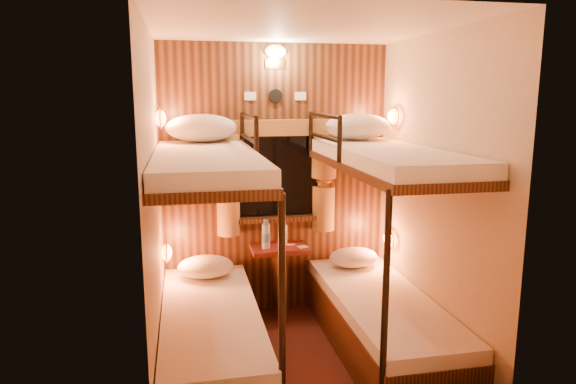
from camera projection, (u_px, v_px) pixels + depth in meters
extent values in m
plane|color=#360E0F|center=(301.00, 363.00, 3.81)|extent=(2.10, 2.10, 0.00)
plane|color=silver|center=(302.00, 26.00, 3.36)|extent=(2.10, 2.10, 0.00)
plane|color=#C6B293|center=(275.00, 181.00, 4.60)|extent=(2.40, 0.00, 2.40)
plane|color=#C6B293|center=(349.00, 248.00, 2.57)|extent=(2.40, 0.00, 2.40)
plane|color=#C6B293|center=(154.00, 211.00, 3.39)|extent=(0.00, 2.40, 2.40)
plane|color=#C6B293|center=(434.00, 199.00, 3.78)|extent=(0.00, 2.40, 2.40)
cube|color=black|center=(276.00, 181.00, 4.58)|extent=(2.00, 0.03, 2.40)
cube|color=black|center=(211.00, 345.00, 3.71)|extent=(0.70, 1.90, 0.35)
cube|color=white|center=(210.00, 316.00, 3.67)|extent=(0.68, 1.88, 0.10)
cube|color=black|center=(206.00, 171.00, 3.48)|extent=(0.70, 1.90, 0.06)
cube|color=white|center=(206.00, 159.00, 3.46)|extent=(0.68, 1.88, 0.10)
cylinder|color=black|center=(282.00, 323.00, 2.81)|extent=(0.04, 0.04, 1.45)
cylinder|color=black|center=(242.00, 133.00, 4.36)|extent=(0.04, 0.04, 0.32)
cylinder|color=black|center=(256.00, 142.00, 3.54)|extent=(0.04, 0.04, 0.32)
cylinder|color=black|center=(248.00, 116.00, 3.92)|extent=(0.04, 0.85, 0.04)
cylinder|color=black|center=(249.00, 138.00, 3.95)|extent=(0.03, 0.85, 0.03)
cube|color=black|center=(381.00, 329.00, 3.97)|extent=(0.70, 1.90, 0.35)
cube|color=white|center=(382.00, 302.00, 3.93)|extent=(0.68, 1.88, 0.10)
cube|color=black|center=(386.00, 166.00, 3.73)|extent=(0.70, 1.90, 0.06)
cube|color=white|center=(387.00, 155.00, 3.72)|extent=(0.68, 1.88, 0.10)
cylinder|color=black|center=(385.00, 314.00, 2.93)|extent=(0.04, 0.04, 1.45)
cylinder|color=black|center=(311.00, 132.00, 4.48)|extent=(0.04, 0.04, 0.32)
cylinder|color=black|center=(340.00, 140.00, 3.66)|extent=(0.04, 0.04, 0.32)
cylinder|color=black|center=(324.00, 115.00, 4.04)|extent=(0.04, 0.85, 0.04)
cylinder|color=black|center=(324.00, 137.00, 4.07)|extent=(0.03, 0.85, 0.03)
cube|color=black|center=(276.00, 176.00, 4.55)|extent=(0.98, 0.02, 0.78)
cube|color=black|center=(276.00, 176.00, 4.54)|extent=(0.90, 0.01, 0.70)
cube|color=black|center=(277.00, 219.00, 4.58)|extent=(1.00, 0.12, 0.04)
cube|color=olive|center=(276.00, 128.00, 4.44)|extent=(1.10, 0.06, 0.14)
cylinder|color=olive|center=(227.00, 158.00, 4.39)|extent=(0.22, 0.22, 0.40)
cylinder|color=olive|center=(228.00, 184.00, 4.43)|extent=(0.11, 0.11, 0.12)
cylinder|color=olive|center=(229.00, 212.00, 4.48)|extent=(0.20, 0.20, 0.40)
torus|color=#C6823A|center=(228.00, 184.00, 4.43)|extent=(0.14, 0.14, 0.02)
cylinder|color=olive|center=(324.00, 155.00, 4.56)|extent=(0.22, 0.22, 0.40)
cylinder|color=olive|center=(324.00, 181.00, 4.60)|extent=(0.11, 0.11, 0.12)
cylinder|color=olive|center=(324.00, 208.00, 4.65)|extent=(0.20, 0.20, 0.40)
torus|color=#C6823A|center=(324.00, 181.00, 4.60)|extent=(0.14, 0.14, 0.02)
cylinder|color=black|center=(276.00, 96.00, 4.42)|extent=(0.12, 0.02, 0.12)
cube|color=silver|center=(250.00, 96.00, 4.38)|extent=(0.10, 0.01, 0.07)
cube|color=silver|center=(300.00, 96.00, 4.47)|extent=(0.10, 0.01, 0.07)
cube|color=#C6823A|center=(275.00, 64.00, 4.37)|extent=(0.18, 0.01, 0.08)
ellipsoid|color=#FFCC8C|center=(276.00, 52.00, 4.34)|extent=(0.18, 0.09, 0.11)
ellipsoid|color=orange|center=(167.00, 253.00, 4.16)|extent=(0.08, 0.20, 0.13)
torus|color=#C6823A|center=(167.00, 253.00, 4.16)|extent=(0.02, 0.17, 0.17)
ellipsoid|color=orange|center=(161.00, 118.00, 3.96)|extent=(0.08, 0.20, 0.13)
torus|color=#C6823A|center=(161.00, 118.00, 3.96)|extent=(0.02, 0.17, 0.17)
ellipsoid|color=orange|center=(389.00, 240.00, 4.54)|extent=(0.08, 0.20, 0.13)
torus|color=#C6823A|center=(389.00, 240.00, 4.54)|extent=(0.02, 0.17, 0.17)
ellipsoid|color=orange|center=(394.00, 116.00, 4.34)|extent=(0.08, 0.20, 0.13)
torus|color=#C6823A|center=(394.00, 116.00, 4.34)|extent=(0.02, 0.17, 0.17)
cube|color=#571714|center=(279.00, 249.00, 4.51)|extent=(0.50, 0.34, 0.04)
cube|color=black|center=(280.00, 284.00, 4.57)|extent=(0.08, 0.30, 0.61)
cube|color=maroon|center=(279.00, 246.00, 4.50)|extent=(0.30, 0.34, 0.01)
cylinder|color=#99BFE5|center=(266.00, 236.00, 4.42)|extent=(0.07, 0.07, 0.22)
cylinder|color=#436AC9|center=(266.00, 237.00, 4.43)|extent=(0.07, 0.07, 0.08)
cylinder|color=#436AC9|center=(266.00, 221.00, 4.40)|extent=(0.04, 0.04, 0.03)
cylinder|color=#99BFE5|center=(284.00, 235.00, 4.52)|extent=(0.06, 0.06, 0.19)
cylinder|color=#436AC9|center=(284.00, 236.00, 4.53)|extent=(0.06, 0.06, 0.07)
cylinder|color=#436AC9|center=(284.00, 223.00, 4.50)|extent=(0.03, 0.03, 0.03)
cube|color=silver|center=(302.00, 247.00, 4.48)|extent=(0.10, 0.09, 0.01)
cube|color=silver|center=(291.00, 245.00, 4.54)|extent=(0.08, 0.06, 0.01)
ellipsoid|color=silver|center=(206.00, 267.00, 4.28)|extent=(0.47, 0.33, 0.18)
ellipsoid|color=silver|center=(354.00, 257.00, 4.55)|extent=(0.43, 0.31, 0.17)
ellipsoid|color=silver|center=(201.00, 128.00, 4.11)|extent=(0.57, 0.40, 0.22)
ellipsoid|color=silver|center=(357.00, 127.00, 4.32)|extent=(0.56, 0.40, 0.22)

